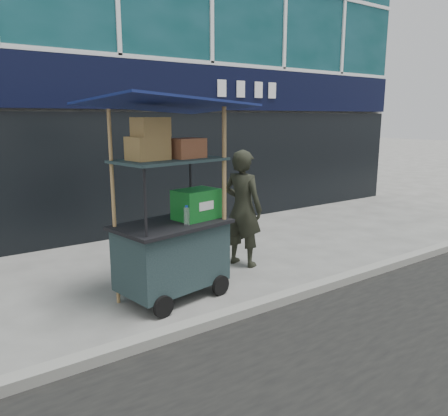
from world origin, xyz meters
TOP-DOWN VIEW (x-y plane):
  - ground at (0.00, 0.00)m, footprint 80.00×80.00m
  - curb at (0.00, -0.20)m, footprint 80.00×0.18m
  - vendor_cart at (-0.66, 0.78)m, footprint 2.11×1.65m
  - vendor_man at (0.84, 1.27)m, footprint 0.64×0.78m

SIDE VIEW (x-z plane):
  - ground at x=0.00m, z-range 0.00..0.00m
  - curb at x=0.00m, z-range 0.00..0.12m
  - vendor_cart at x=-0.66m, z-range -0.38..2.18m
  - vendor_man at x=0.84m, z-range 0.00..1.83m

